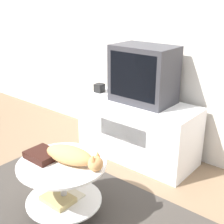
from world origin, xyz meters
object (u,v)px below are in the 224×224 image
object	(u,v)px
tv	(144,74)
dvd_box	(43,155)
speaker	(99,88)
cat	(72,156)

from	to	relation	value
tv	dvd_box	bearing A→B (deg)	-92.80
tv	speaker	xyz separation A→B (m)	(-0.52, -0.04, -0.22)
tv	speaker	size ratio (longest dim) A/B	6.57
cat	speaker	bearing A→B (deg)	112.98
tv	cat	distance (m)	1.15
dvd_box	cat	world-z (taller)	cat
speaker	cat	xyz separation A→B (m)	(0.69, -1.05, -0.12)
speaker	cat	distance (m)	1.26
tv	dvd_box	size ratio (longest dim) A/B	2.60
tv	dvd_box	distance (m)	1.23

